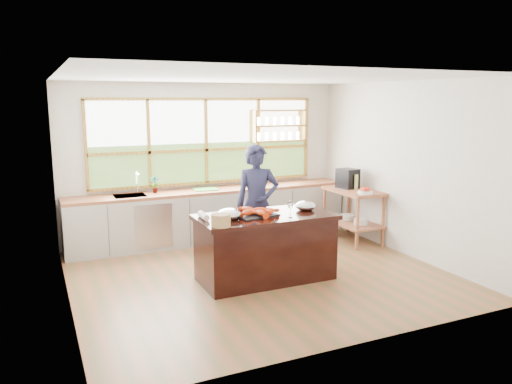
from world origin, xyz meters
TOP-DOWN VIEW (x-y plane):
  - ground_plane at (0.00, 0.00)m, footprint 5.00×5.00m
  - room_shell at (0.02, 0.51)m, footprint 5.02×4.52m
  - back_counter at (-0.02, 1.94)m, footprint 4.90×0.63m
  - right_shelf_unit at (2.19, 0.89)m, footprint 0.62×1.10m
  - island at (0.00, -0.20)m, footprint 1.85×0.90m
  - cook at (0.20, 0.51)m, footprint 0.74×0.58m
  - potted_plant at (-0.98, 2.00)m, footprint 0.17×0.14m
  - cutting_board at (-0.11, 1.94)m, footprint 0.42×0.33m
  - espresso_machine at (2.19, 1.08)m, footprint 0.35×0.37m
  - wine_bottle at (2.24, 0.90)m, footprint 0.08×0.08m
  - fruit_bowl at (2.14, 0.50)m, footprint 0.24×0.24m
  - slate_board at (-0.15, -0.18)m, footprint 0.62×0.50m
  - lobster_pile at (-0.12, -0.21)m, footprint 0.52×0.48m
  - mixing_bowl_left at (-0.53, -0.23)m, footprint 0.32×0.32m
  - mixing_bowl_right at (0.63, -0.16)m, footprint 0.28×0.28m
  - wine_glass at (0.23, -0.46)m, footprint 0.08×0.08m
  - wicker_basket at (-0.76, -0.53)m, footprint 0.24×0.24m
  - parchment_roll at (-0.83, -0.07)m, footprint 0.09×0.30m

SIDE VIEW (x-z plane):
  - ground_plane at x=0.00m, z-range 0.00..0.00m
  - island at x=0.00m, z-range 0.00..0.90m
  - back_counter at x=-0.02m, z-range 0.00..0.90m
  - right_shelf_unit at x=2.19m, z-range 0.15..1.05m
  - cook at x=0.20m, z-range 0.00..1.78m
  - cutting_board at x=-0.11m, z-range 0.90..0.91m
  - slate_board at x=-0.15m, z-range 0.90..0.92m
  - parchment_roll at x=-0.83m, z-range 0.90..0.98m
  - fruit_bowl at x=2.14m, z-range 0.89..1.00m
  - lobster_pile at x=-0.12m, z-range 0.92..1.00m
  - mixing_bowl_right at x=0.63m, z-range 0.89..1.03m
  - mixing_bowl_left at x=-0.53m, z-range 0.89..1.04m
  - wicker_basket at x=-0.76m, z-range 0.90..1.05m
  - wine_bottle at x=2.24m, z-range 0.90..1.16m
  - potted_plant at x=-0.98m, z-range 0.90..1.18m
  - wine_glass at x=0.23m, z-range 0.95..1.17m
  - espresso_machine at x=2.19m, z-range 0.90..1.24m
  - room_shell at x=0.02m, z-range 0.40..3.11m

